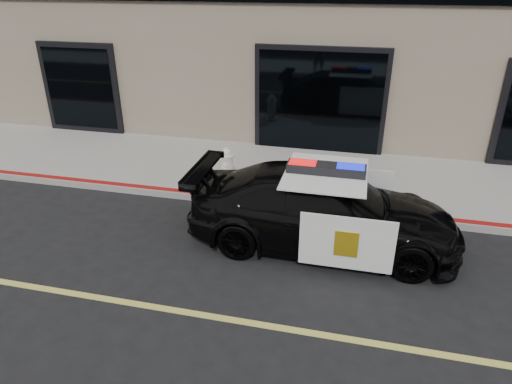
# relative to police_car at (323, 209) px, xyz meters

# --- Properties ---
(ground) EXTENTS (120.00, 120.00, 0.00)m
(ground) POSITION_rel_police_car_xyz_m (0.38, -2.38, -0.71)
(ground) COLOR black
(ground) RESTS_ON ground
(sidewalk_n) EXTENTS (60.00, 3.50, 0.15)m
(sidewalk_n) POSITION_rel_police_car_xyz_m (0.38, 2.87, -0.63)
(sidewalk_n) COLOR gray
(sidewalk_n) RESTS_ON ground
(police_car) EXTENTS (2.20, 4.82, 1.58)m
(police_car) POSITION_rel_police_car_xyz_m (0.00, 0.00, 0.00)
(police_car) COLOR black
(police_car) RESTS_ON ground
(fire_hydrant) EXTENTS (0.37, 0.52, 0.83)m
(fire_hydrant) POSITION_rel_police_car_xyz_m (-2.39, 1.94, -0.17)
(fire_hydrant) COLOR white
(fire_hydrant) RESTS_ON sidewalk_n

